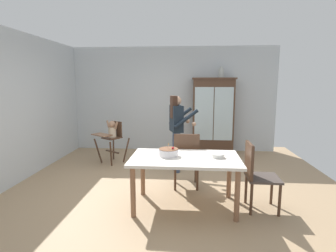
# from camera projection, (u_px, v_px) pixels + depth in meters

# --- Properties ---
(ground_plane) EXTENTS (6.24, 6.24, 0.00)m
(ground_plane) POSITION_uv_depth(u_px,v_px,m) (163.00, 186.00, 4.66)
(ground_plane) COLOR tan
(wall_back) EXTENTS (5.32, 0.06, 2.70)m
(wall_back) POSITION_uv_depth(u_px,v_px,m) (173.00, 99.00, 7.03)
(wall_back) COLOR silver
(wall_back) RESTS_ON ground_plane
(wall_left) EXTENTS (0.06, 5.32, 2.70)m
(wall_left) POSITION_uv_depth(u_px,v_px,m) (13.00, 108.00, 4.64)
(wall_left) COLOR silver
(wall_left) RESTS_ON ground_plane
(china_cabinet) EXTENTS (1.07, 0.48, 1.91)m
(china_cabinet) POSITION_uv_depth(u_px,v_px,m) (213.00, 116.00, 6.75)
(china_cabinet) COLOR #4C3323
(china_cabinet) RESTS_ON ground_plane
(ceramic_vase) EXTENTS (0.13, 0.13, 0.27)m
(ceramic_vase) POSITION_uv_depth(u_px,v_px,m) (221.00, 73.00, 6.57)
(ceramic_vase) COLOR #B2B7B2
(ceramic_vase) RESTS_ON china_cabinet
(high_chair_with_toddler) EXTENTS (0.80, 0.84, 0.95)m
(high_chair_with_toddler) POSITION_uv_depth(u_px,v_px,m) (112.00, 134.00, 5.94)
(high_chair_with_toddler) COLOR #4C3323
(high_chair_with_toddler) RESTS_ON ground_plane
(adult_person) EXTENTS (0.61, 0.60, 1.53)m
(adult_person) POSITION_uv_depth(u_px,v_px,m) (177.00, 124.00, 5.31)
(adult_person) COLOR #3D4C6B
(adult_person) RESTS_ON ground_plane
(dining_table) EXTENTS (1.54, 0.92, 0.74)m
(dining_table) POSITION_uv_depth(u_px,v_px,m) (185.00, 163.00, 3.79)
(dining_table) COLOR silver
(dining_table) RESTS_ON ground_plane
(birthday_cake) EXTENTS (0.28, 0.28, 0.19)m
(birthday_cake) POSITION_uv_depth(u_px,v_px,m) (169.00, 152.00, 3.83)
(birthday_cake) COLOR white
(birthday_cake) RESTS_ON dining_table
(serving_bowl) EXTENTS (0.18, 0.18, 0.05)m
(serving_bowl) POSITION_uv_depth(u_px,v_px,m) (218.00, 156.00, 3.76)
(serving_bowl) COLOR silver
(serving_bowl) RESTS_ON dining_table
(dining_chair_far_side) EXTENTS (0.46, 0.46, 0.96)m
(dining_chair_far_side) POSITION_uv_depth(u_px,v_px,m) (186.00, 157.00, 4.47)
(dining_chair_far_side) COLOR #4C3323
(dining_chair_far_side) RESTS_ON ground_plane
(dining_chair_right_end) EXTENTS (0.45, 0.45, 0.96)m
(dining_chair_right_end) POSITION_uv_depth(u_px,v_px,m) (256.00, 171.00, 3.73)
(dining_chair_right_end) COLOR #4C3323
(dining_chair_right_end) RESTS_ON ground_plane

